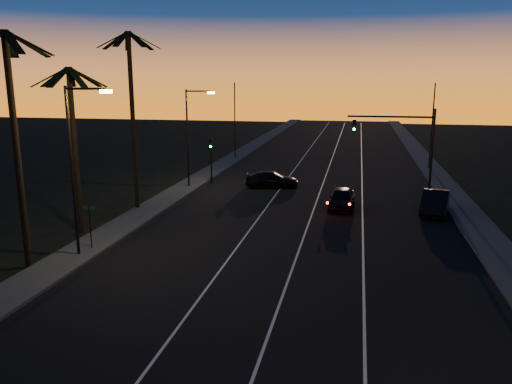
% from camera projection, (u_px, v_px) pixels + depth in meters
% --- Properties ---
extents(road, '(20.00, 170.00, 0.01)m').
position_uv_depth(road, '(303.00, 218.00, 34.24)').
color(road, black).
rests_on(road, ground).
extents(sidewalk_left, '(2.40, 170.00, 0.16)m').
position_uv_depth(sidewalk_left, '(150.00, 209.00, 36.41)').
color(sidewalk_left, '#363634').
rests_on(sidewalk_left, ground).
extents(sidewalk_right, '(2.40, 170.00, 0.16)m').
position_uv_depth(sidewalk_right, '(477.00, 226.00, 32.03)').
color(sidewalk_right, '#363634').
rests_on(sidewalk_right, ground).
extents(lane_stripe_left, '(0.12, 160.00, 0.01)m').
position_uv_depth(lane_stripe_left, '(260.00, 216.00, 34.82)').
color(lane_stripe_left, silver).
rests_on(lane_stripe_left, road).
extents(lane_stripe_mid, '(0.12, 160.00, 0.01)m').
position_uv_depth(lane_stripe_mid, '(310.00, 218.00, 34.14)').
color(lane_stripe_mid, silver).
rests_on(lane_stripe_mid, road).
extents(lane_stripe_right, '(0.12, 160.00, 0.01)m').
position_uv_depth(lane_stripe_right, '(363.00, 221.00, 33.45)').
color(lane_stripe_right, silver).
rests_on(lane_stripe_right, road).
extents(palm_near, '(4.25, 4.16, 11.53)m').
position_uv_depth(palm_near, '(14.00, 127.00, 23.68)').
color(palm_near, black).
rests_on(palm_near, ground).
extents(palm_mid, '(4.25, 4.16, 10.03)m').
position_uv_depth(palm_mid, '(74.00, 132.00, 29.71)').
color(palm_mid, black).
rests_on(palm_mid, ground).
extents(palm_far, '(4.25, 4.16, 12.53)m').
position_uv_depth(palm_far, '(132.00, 104.00, 34.95)').
color(palm_far, black).
rests_on(palm_far, ground).
extents(streetlight_left_near, '(2.55, 0.26, 9.00)m').
position_uv_depth(streetlight_left_near, '(76.00, 159.00, 25.60)').
color(streetlight_left_near, black).
rests_on(streetlight_left_near, ground).
extents(streetlight_left_far, '(2.55, 0.26, 8.50)m').
position_uv_depth(streetlight_left_far, '(191.00, 130.00, 42.86)').
color(streetlight_left_far, black).
rests_on(streetlight_left_far, ground).
extents(street_sign, '(0.70, 0.06, 2.60)m').
position_uv_depth(street_sign, '(90.00, 222.00, 27.38)').
color(street_sign, black).
rests_on(street_sign, ground).
extents(signal_mast, '(7.10, 0.41, 7.00)m').
position_uv_depth(signal_mast, '(403.00, 135.00, 41.34)').
color(signal_mast, black).
rests_on(signal_mast, ground).
extents(signal_post, '(0.28, 0.37, 4.20)m').
position_uv_depth(signal_post, '(211.00, 152.00, 45.00)').
color(signal_post, black).
rests_on(signal_post, ground).
extents(far_pole_left, '(0.14, 0.14, 9.00)m').
position_uv_depth(far_pole_left, '(235.00, 121.00, 59.29)').
color(far_pole_left, black).
rests_on(far_pole_left, ground).
extents(far_pole_right, '(0.14, 0.14, 9.00)m').
position_uv_depth(far_pole_right, '(432.00, 127.00, 52.13)').
color(far_pole_right, black).
rests_on(far_pole_right, ground).
extents(lead_car, '(2.02, 5.02, 1.51)m').
position_uv_depth(lead_car, '(342.00, 198.00, 36.66)').
color(lead_car, black).
rests_on(lead_car, road).
extents(right_car, '(2.71, 5.19, 1.63)m').
position_uv_depth(right_car, '(435.00, 202.00, 35.25)').
color(right_car, black).
rests_on(right_car, road).
extents(cross_car, '(5.09, 3.05, 1.38)m').
position_uv_depth(cross_car, '(272.00, 179.00, 43.96)').
color(cross_car, black).
rests_on(cross_car, road).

